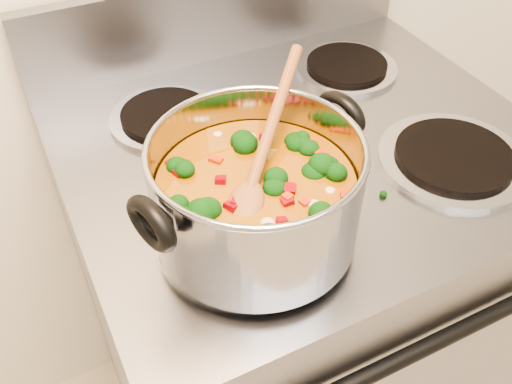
% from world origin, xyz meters
% --- Properties ---
extents(electric_range, '(0.77, 0.69, 1.08)m').
position_xyz_m(electric_range, '(0.01, 1.16, 0.47)').
color(electric_range, gray).
rests_on(electric_range, ground).
extents(stockpot, '(0.33, 0.26, 0.16)m').
position_xyz_m(stockpot, '(-0.16, 1.00, 1.00)').
color(stockpot, '#9E9EA5').
rests_on(stockpot, electric_range).
extents(wooden_spoon, '(0.21, 0.22, 0.11)m').
position_xyz_m(wooden_spoon, '(-0.15, 1.01, 1.05)').
color(wooden_spoon, brown).
rests_on(wooden_spoon, stockpot).
extents(cooktop_crumbs, '(0.05, 0.05, 0.01)m').
position_xyz_m(cooktop_crumbs, '(0.01, 1.10, 0.92)').
color(cooktop_crumbs, black).
rests_on(cooktop_crumbs, electric_range).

